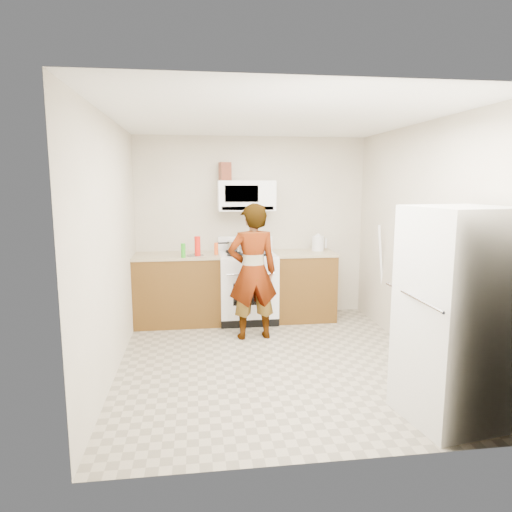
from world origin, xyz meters
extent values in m
plane|color=gray|center=(0.00, 0.00, 0.00)|extent=(3.60, 3.60, 0.00)
cube|color=beige|center=(0.00, 1.79, 1.25)|extent=(3.20, 0.02, 2.50)
cube|color=beige|center=(1.59, 0.00, 1.25)|extent=(0.02, 3.60, 2.50)
cube|color=brown|center=(-1.04, 1.49, 0.45)|extent=(1.12, 0.62, 0.90)
cube|color=tan|center=(-1.04, 1.49, 0.92)|extent=(1.14, 0.64, 0.03)
cube|color=brown|center=(0.68, 1.49, 0.45)|extent=(0.80, 0.62, 0.90)
cube|color=tan|center=(0.68, 1.49, 0.92)|extent=(0.82, 0.64, 0.03)
cube|color=white|center=(-0.10, 1.48, 0.45)|extent=(0.76, 0.65, 0.90)
cube|color=white|center=(-0.10, 1.48, 0.92)|extent=(0.76, 0.62, 0.03)
cube|color=white|center=(-0.10, 1.76, 1.03)|extent=(0.76, 0.08, 0.20)
cube|color=white|center=(-0.10, 1.61, 1.70)|extent=(0.76, 0.38, 0.40)
imported|color=tan|center=(-0.12, 0.77, 0.82)|extent=(0.63, 0.44, 1.64)
cube|color=#BCBCB8|center=(1.20, -1.36, 0.85)|extent=(0.80, 0.80, 1.70)
cylinder|color=silver|center=(0.90, 1.58, 1.04)|extent=(0.22, 0.22, 0.20)
cube|color=#5F2716|center=(-0.38, 1.62, 2.02)|extent=(0.17, 0.17, 0.24)
cylinder|color=#ACACB0|center=(-0.24, 1.61, 1.02)|extent=(0.29, 0.29, 0.13)
cube|color=silver|center=(0.08, 1.36, 0.96)|extent=(0.27, 0.19, 0.05)
cylinder|color=red|center=(-0.77, 1.32, 1.06)|extent=(0.08, 0.08, 0.26)
cylinder|color=#F1551A|center=(-0.52, 1.42, 1.01)|extent=(0.06, 0.06, 0.16)
cylinder|color=#279B1C|center=(-0.95, 1.21, 1.03)|extent=(0.07, 0.07, 0.18)
cylinder|color=white|center=(-0.80, 1.35, 0.94)|extent=(0.29, 0.29, 0.01)
cylinder|color=white|center=(1.60, 0.98, 0.68)|extent=(0.23, 0.21, 1.34)
camera|label=1|loc=(-0.80, -4.54, 1.88)|focal=32.00mm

